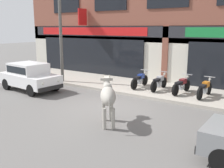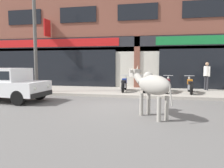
{
  "view_description": "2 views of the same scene",
  "coord_description": "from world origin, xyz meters",
  "px_view_note": "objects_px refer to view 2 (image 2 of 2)",
  "views": [
    {
      "loc": [
        6.24,
        -8.44,
        3.28
      ],
      "look_at": [
        -0.42,
        1.0,
        0.8
      ],
      "focal_mm": 42.0,
      "sensor_mm": 36.0,
      "label": 1
    },
    {
      "loc": [
        1.27,
        -8.2,
        1.66
      ],
      "look_at": [
        -0.63,
        1.0,
        0.78
      ],
      "focal_mm": 35.0,
      "sensor_mm": 36.0,
      "label": 2
    }
  ],
  "objects_px": {
    "cow": "(152,85)",
    "utility_pole": "(35,40)",
    "motorcycle_1": "(145,84)",
    "motorcycle_2": "(167,85)",
    "motorcycle_0": "(124,84)",
    "car_0": "(6,83)",
    "motorcycle_3": "(190,86)",
    "pedestrian": "(207,73)"
  },
  "relations": [
    {
      "from": "pedestrian",
      "to": "utility_pole",
      "type": "distance_m",
      "value": 9.68
    },
    {
      "from": "motorcycle_0",
      "to": "pedestrian",
      "type": "bearing_deg",
      "value": 16.38
    },
    {
      "from": "car_0",
      "to": "motorcycle_0",
      "type": "height_order",
      "value": "car_0"
    },
    {
      "from": "pedestrian",
      "to": "utility_pole",
      "type": "xyz_separation_m",
      "value": [
        -9.17,
        -2.56,
        1.77
      ]
    },
    {
      "from": "cow",
      "to": "utility_pole",
      "type": "bearing_deg",
      "value": 147.89
    },
    {
      "from": "cow",
      "to": "motorcycle_0",
      "type": "relative_size",
      "value": 0.99
    },
    {
      "from": "motorcycle_0",
      "to": "motorcycle_1",
      "type": "distance_m",
      "value": 1.11
    },
    {
      "from": "car_0",
      "to": "motorcycle_0",
      "type": "xyz_separation_m",
      "value": [
        4.73,
        3.51,
        -0.29
      ]
    },
    {
      "from": "motorcycle_1",
      "to": "utility_pole",
      "type": "distance_m",
      "value": 6.33
    },
    {
      "from": "utility_pole",
      "to": "motorcycle_2",
      "type": "bearing_deg",
      "value": 9.96
    },
    {
      "from": "motorcycle_1",
      "to": "utility_pole",
      "type": "height_order",
      "value": "utility_pole"
    },
    {
      "from": "motorcycle_2",
      "to": "motorcycle_3",
      "type": "distance_m",
      "value": 1.14
    },
    {
      "from": "motorcycle_1",
      "to": "motorcycle_3",
      "type": "bearing_deg",
      "value": -2.82
    },
    {
      "from": "motorcycle_2",
      "to": "utility_pole",
      "type": "relative_size",
      "value": 0.33
    },
    {
      "from": "motorcycle_1",
      "to": "car_0",
      "type": "bearing_deg",
      "value": -148.68
    },
    {
      "from": "motorcycle_1",
      "to": "utility_pole",
      "type": "relative_size",
      "value": 0.33
    },
    {
      "from": "motorcycle_0",
      "to": "utility_pole",
      "type": "xyz_separation_m",
      "value": [
        -4.62,
        -1.22,
        2.37
      ]
    },
    {
      "from": "motorcycle_3",
      "to": "motorcycle_1",
      "type": "bearing_deg",
      "value": 177.18
    },
    {
      "from": "utility_pole",
      "to": "motorcycle_1",
      "type": "bearing_deg",
      "value": 12.43
    },
    {
      "from": "cow",
      "to": "motorcycle_3",
      "type": "relative_size",
      "value": 0.99
    },
    {
      "from": "motorcycle_0",
      "to": "motorcycle_2",
      "type": "bearing_deg",
      "value": -0.01
    },
    {
      "from": "motorcycle_3",
      "to": "cow",
      "type": "bearing_deg",
      "value": -109.95
    },
    {
      "from": "motorcycle_2",
      "to": "utility_pole",
      "type": "height_order",
      "value": "utility_pole"
    },
    {
      "from": "motorcycle_0",
      "to": "motorcycle_2",
      "type": "height_order",
      "value": "same"
    },
    {
      "from": "motorcycle_3",
      "to": "utility_pole",
      "type": "xyz_separation_m",
      "value": [
        -8.09,
        -1.15,
        2.37
      ]
    },
    {
      "from": "motorcycle_3",
      "to": "pedestrian",
      "type": "height_order",
      "value": "pedestrian"
    },
    {
      "from": "cow",
      "to": "utility_pole",
      "type": "distance_m",
      "value": 7.61
    },
    {
      "from": "motorcycle_3",
      "to": "utility_pole",
      "type": "bearing_deg",
      "value": -171.91
    },
    {
      "from": "cow",
      "to": "motorcycle_2",
      "type": "distance_m",
      "value": 5.21
    },
    {
      "from": "motorcycle_1",
      "to": "pedestrian",
      "type": "xyz_separation_m",
      "value": [
        3.43,
        1.29,
        0.6
      ]
    },
    {
      "from": "car_0",
      "to": "pedestrian",
      "type": "height_order",
      "value": "pedestrian"
    },
    {
      "from": "car_0",
      "to": "utility_pole",
      "type": "height_order",
      "value": "utility_pole"
    },
    {
      "from": "car_0",
      "to": "motorcycle_3",
      "type": "distance_m",
      "value": 8.9
    },
    {
      "from": "motorcycle_2",
      "to": "motorcycle_3",
      "type": "bearing_deg",
      "value": -3.59
    },
    {
      "from": "motorcycle_0",
      "to": "car_0",
      "type": "bearing_deg",
      "value": -143.41
    },
    {
      "from": "cow",
      "to": "utility_pole",
      "type": "height_order",
      "value": "utility_pole"
    },
    {
      "from": "cow",
      "to": "car_0",
      "type": "bearing_deg",
      "value": 165.65
    },
    {
      "from": "pedestrian",
      "to": "motorcycle_1",
      "type": "bearing_deg",
      "value": -159.37
    },
    {
      "from": "cow",
      "to": "motorcycle_3",
      "type": "bearing_deg",
      "value": 70.05
    },
    {
      "from": "motorcycle_1",
      "to": "motorcycle_0",
      "type": "bearing_deg",
      "value": -177.74
    },
    {
      "from": "motorcycle_0",
      "to": "motorcycle_1",
      "type": "height_order",
      "value": "same"
    },
    {
      "from": "motorcycle_2",
      "to": "motorcycle_1",
      "type": "bearing_deg",
      "value": 177.89
    }
  ]
}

